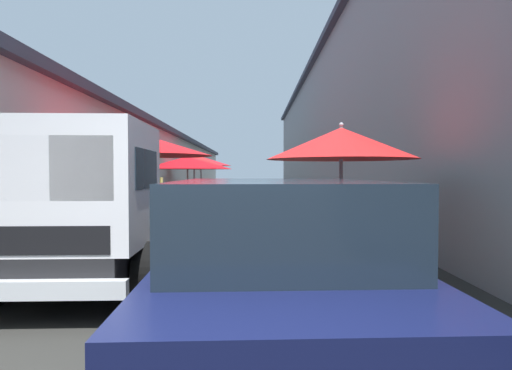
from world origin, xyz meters
TOP-DOWN VIEW (x-y plane):
  - ground at (13.50, 0.00)m, footprint 90.00×90.00m
  - building_left_whitewash at (15.75, 6.97)m, footprint 49.80×7.50m
  - building_right_concrete at (15.75, -6.97)m, footprint 49.80×7.50m
  - fruit_stall_near_right at (17.39, 2.01)m, footprint 2.85×2.85m
  - fruit_stall_far_left at (6.82, 1.82)m, footprint 2.87×2.87m
  - fruit_stall_far_right at (14.19, 1.81)m, footprint 2.26×2.26m
  - fruit_stall_near_left at (4.22, -1.83)m, footprint 2.22×2.22m
  - fruit_stall_mid_lane at (11.46, 1.68)m, footprint 2.87×2.87m
  - hatchback_car at (1.48, -0.69)m, footprint 3.97×2.05m
  - delivery_truck at (3.45, 1.61)m, footprint 4.97×2.09m
  - vendor_by_crates at (10.10, 2.47)m, footprint 0.23×0.64m
  - vendor_in_shade at (8.83, 2.29)m, footprint 0.31×0.61m
  - plastic_stool at (8.66, 1.90)m, footprint 0.30×0.30m

SIDE VIEW (x-z plane):
  - ground at x=13.50m, z-range 0.00..0.00m
  - plastic_stool at x=8.66m, z-range 0.11..0.54m
  - hatchback_car at x=1.48m, z-range 0.01..1.46m
  - vendor_in_shade at x=8.83m, z-range 0.11..1.68m
  - vendor_by_crates at x=10.10m, z-range 0.12..1.73m
  - delivery_truck at x=3.45m, z-range 0.00..2.08m
  - fruit_stall_mid_lane at x=11.46m, z-range 0.60..2.73m
  - fruit_stall_near_left at x=4.22m, z-range 0.54..2.80m
  - fruit_stall_far_right at x=14.19m, z-range 0.63..2.98m
  - building_left_whitewash at x=15.75m, z-range 0.01..3.62m
  - fruit_stall_near_right at x=17.39m, z-range 0.68..3.05m
  - fruit_stall_far_left at x=6.82m, z-range 0.72..3.11m
  - building_right_concrete at x=15.75m, z-range 0.01..7.17m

